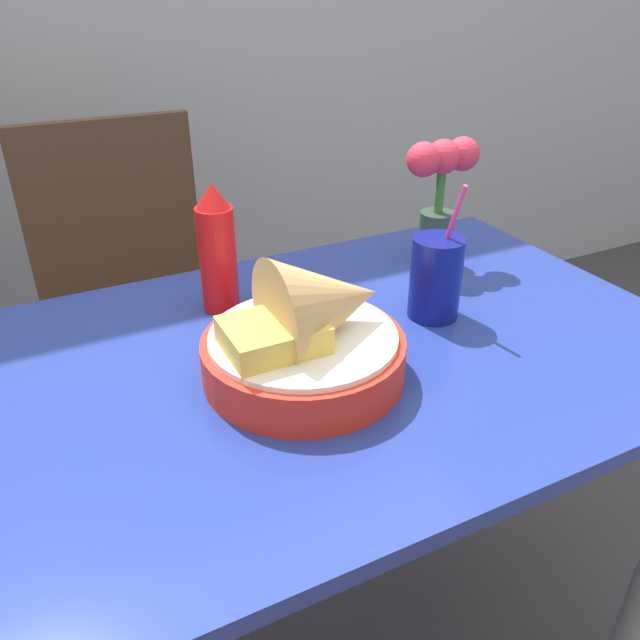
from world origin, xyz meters
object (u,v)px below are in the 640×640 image
ketchup_bottle (217,250)px  drink_cup (435,280)px  food_basket (310,334)px  flower_vase (440,190)px  chair_far_window (131,291)px

ketchup_bottle → drink_cup: size_ratio=0.94×
food_basket → flower_vase: flower_vase is taller
flower_vase → ketchup_bottle: bearing=179.1°
chair_far_window → ketchup_bottle: 0.59m
chair_far_window → ketchup_bottle: (0.07, -0.51, 0.29)m
food_basket → drink_cup: bearing=14.1°
ketchup_bottle → flower_vase: (0.42, -0.01, 0.04)m
drink_cup → flower_vase: flower_vase is taller
chair_far_window → food_basket: 0.80m
chair_far_window → flower_vase: 0.78m
food_basket → drink_cup: (0.25, 0.06, -0.00)m
chair_far_window → ketchup_bottle: size_ratio=4.49×
chair_far_window → drink_cup: (0.36, -0.69, 0.25)m
chair_far_window → drink_cup: 0.82m
ketchup_bottle → flower_vase: bearing=-0.9°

